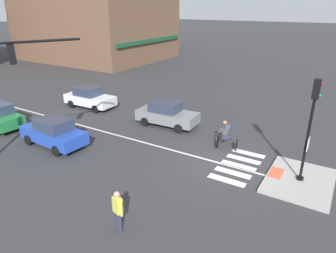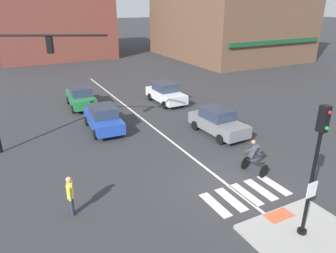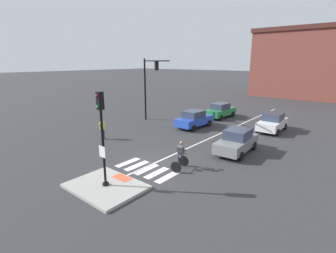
# 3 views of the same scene
# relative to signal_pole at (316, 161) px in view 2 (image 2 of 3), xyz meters

# --- Properties ---
(ground_plane) EXTENTS (300.00, 300.00, 0.00)m
(ground_plane) POSITION_rel_signal_pole_xyz_m (0.00, 3.65, -2.97)
(ground_plane) COLOR #333335
(traffic_island) EXTENTS (3.74, 2.84, 0.15)m
(traffic_island) POSITION_rel_signal_pole_xyz_m (0.00, 0.01, -2.89)
(traffic_island) COLOR #A3A099
(traffic_island) RESTS_ON ground
(tactile_pad_front) EXTENTS (1.10, 0.60, 0.01)m
(tactile_pad_front) POSITION_rel_signal_pole_xyz_m (0.00, 1.08, -2.82)
(tactile_pad_front) COLOR #DB5B38
(tactile_pad_front) RESTS_ON traffic_island
(signal_pole) EXTENTS (0.44, 0.38, 4.68)m
(signal_pole) POSITION_rel_signal_pole_xyz_m (0.00, 0.00, 0.00)
(signal_pole) COLOR black
(signal_pole) RESTS_ON traffic_island
(crosswalk_stripe_a) EXTENTS (0.44, 1.80, 0.01)m
(crosswalk_stripe_a) POSITION_rel_signal_pole_xyz_m (-1.62, 2.92, -2.97)
(crosswalk_stripe_a) COLOR silver
(crosswalk_stripe_a) RESTS_ON ground
(crosswalk_stripe_b) EXTENTS (0.44, 1.80, 0.01)m
(crosswalk_stripe_b) POSITION_rel_signal_pole_xyz_m (-0.81, 2.92, -2.97)
(crosswalk_stripe_b) COLOR silver
(crosswalk_stripe_b) RESTS_ON ground
(crosswalk_stripe_c) EXTENTS (0.44, 1.80, 0.01)m
(crosswalk_stripe_c) POSITION_rel_signal_pole_xyz_m (0.00, 2.92, -2.97)
(crosswalk_stripe_c) COLOR silver
(crosswalk_stripe_c) RESTS_ON ground
(crosswalk_stripe_d) EXTENTS (0.44, 1.80, 0.01)m
(crosswalk_stripe_d) POSITION_rel_signal_pole_xyz_m (0.81, 2.92, -2.97)
(crosswalk_stripe_d) COLOR silver
(crosswalk_stripe_d) RESTS_ON ground
(crosswalk_stripe_e) EXTENTS (0.44, 1.80, 0.01)m
(crosswalk_stripe_e) POSITION_rel_signal_pole_xyz_m (1.62, 2.92, -2.97)
(crosswalk_stripe_e) COLOR silver
(crosswalk_stripe_e) RESTS_ON ground
(lane_centre_line) EXTENTS (0.14, 28.00, 0.01)m
(lane_centre_line) POSITION_rel_signal_pole_xyz_m (-0.25, 13.65, -2.97)
(lane_centre_line) COLOR silver
(lane_centre_line) RESTS_ON ground
(traffic_light_mast) EXTENTS (5.70, 2.97, 6.45)m
(traffic_light_mast) POSITION_rel_signal_pole_xyz_m (-8.05, 11.74, 1.37)
(traffic_light_mast) COLOR black
(traffic_light_mast) RESTS_ON ground
(building_corner_right) EXTENTS (15.65, 16.56, 11.61)m
(building_corner_right) POSITION_rel_signal_pole_xyz_m (-0.86, 46.45, 2.86)
(building_corner_right) COLOR brown
(building_corner_right) RESTS_ON ground
(car_white_eastbound_far) EXTENTS (1.92, 4.14, 1.64)m
(car_white_eastbound_far) POSITION_rel_signal_pole_xyz_m (2.96, 16.25, -2.16)
(car_white_eastbound_far) COLOR white
(car_white_eastbound_far) RESTS_ON ground
(car_green_westbound_distant) EXTENTS (2.01, 4.18, 1.64)m
(car_green_westbound_distant) POSITION_rel_signal_pole_xyz_m (-3.38, 18.34, -2.16)
(car_green_westbound_distant) COLOR #237A3D
(car_green_westbound_distant) RESTS_ON ground
(car_blue_westbound_far) EXTENTS (1.99, 4.18, 1.64)m
(car_blue_westbound_far) POSITION_rel_signal_pole_xyz_m (-3.24, 12.86, -2.16)
(car_blue_westbound_far) COLOR #2347B7
(car_blue_westbound_far) RESTS_ON ground
(car_grey_eastbound_mid) EXTENTS (2.00, 4.18, 1.64)m
(car_grey_eastbound_mid) POSITION_rel_signal_pole_xyz_m (2.84, 8.98, -2.16)
(car_grey_eastbound_mid) COLOR slate
(car_grey_eastbound_mid) RESTS_ON ground
(cyclist) EXTENTS (0.87, 1.20, 1.68)m
(cyclist) POSITION_rel_signal_pole_xyz_m (1.52, 4.23, -2.10)
(cyclist) COLOR black
(cyclist) RESTS_ON ground
(pedestrian_at_curb_left) EXTENTS (0.31, 0.53, 1.67)m
(pedestrian_at_curb_left) POSITION_rel_signal_pole_xyz_m (-6.88, 4.96, -1.99)
(pedestrian_at_curb_left) COLOR #2D334C
(pedestrian_at_curb_left) RESTS_ON ground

